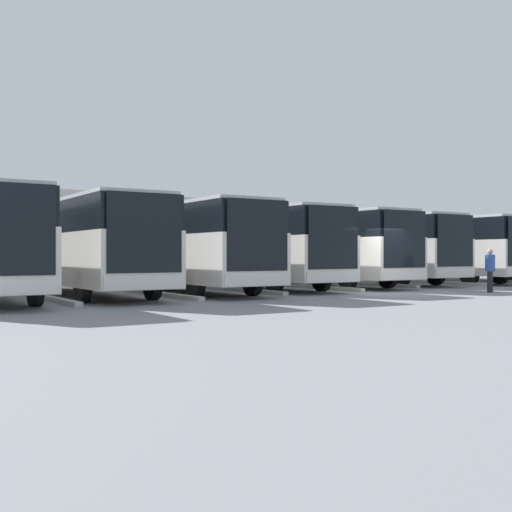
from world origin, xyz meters
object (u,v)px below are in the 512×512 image
Objects in this scene: bus_0 at (468,248)px; bus_5 at (181,244)px; bus_3 at (318,246)px; bus_2 at (368,247)px; pedestrian at (490,269)px; bus_4 at (252,245)px; bus_6 at (85,243)px; bus_1 at (431,247)px.

bus_0 is 19.40m from bus_5.
bus_0 and bus_3 have the same top height.
bus_2 is (7.76, -0.75, 0.00)m from bus_0.
pedestrian is (-1.54, 8.01, -0.96)m from bus_3.
bus_5 is (3.88, 0.46, 0.00)m from bus_4.
bus_5 is at bearing 9.31° from bus_2.
bus_6 reaches higher than pedestrian.
bus_3 is 3.88m from bus_4.
bus_6 is (3.88, -0.30, 0.00)m from bus_5.
bus_5 is at bearing 8.56° from bus_3.
bus_3 and bus_6 have the same top height.
pedestrian is at bearing 155.03° from bus_6.
bus_0 is at bearing -174.11° from bus_5.
bus_3 is at bearing 0.99° from bus_1.
bus_6 is (11.64, 0.00, 0.00)m from bus_3.
bus_2 is 7.76m from bus_4.
bus_5 is at bearing 116.11° from pedestrian.
bus_1 is at bearing 171.47° from bus_2.
bus_3 is at bearing -173.69° from bus_6.
pedestrian is (-9.30, 7.70, -0.96)m from bus_5.
bus_5 reaches higher than pedestrian.
bus_0 is 15.53m from bus_4.
bus_1 is 1.00× the size of bus_6.
bus_1 is 6.77× the size of pedestrian.
bus_3 is (7.76, -0.72, 0.00)m from bus_1.
bus_2 is (3.88, -1.03, 0.00)m from bus_1.
bus_0 is 6.77× the size of pedestrian.
bus_5 is at bearing 12.99° from bus_4.
pedestrian is (-13.18, 8.00, -0.96)m from bus_6.
bus_4 is (11.64, -0.87, 0.00)m from bus_1.
bus_2 is 3.89m from bus_3.
bus_5 is (15.52, -0.41, 0.00)m from bus_1.
bus_5 is at bearing 5.89° from bus_0.
bus_0 is at bearing -175.89° from bus_3.
bus_6 is at bearing 5.21° from bus_0.
bus_2 is at bearing 50.01° from pedestrian.
bus_1 is at bearing -175.83° from bus_6.
bus_2 and bus_3 have the same top height.
bus_6 is at bearing 7.43° from bus_2.
bus_1 and bus_3 have the same top height.
bus_2 is 11.66m from bus_5.
bus_3 is at bearing -171.44° from bus_5.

